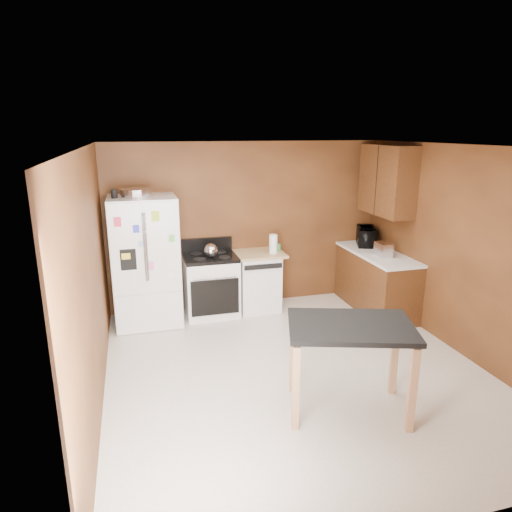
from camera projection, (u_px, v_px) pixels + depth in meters
name	position (u px, v px, depth m)	size (l,w,h in m)	color
floor	(296.00, 371.00, 5.21)	(4.50, 4.50, 0.00)	silver
ceiling	(302.00, 147.00, 4.54)	(4.50, 4.50, 0.00)	white
wall_back	(247.00, 225.00, 6.97)	(4.20, 4.20, 0.00)	brown
wall_front	(428.00, 370.00, 2.79)	(4.20, 4.20, 0.00)	brown
wall_left	(92.00, 283.00, 4.34)	(4.50, 4.50, 0.00)	brown
wall_right	(465.00, 253.00, 5.41)	(4.50, 4.50, 0.00)	brown
roasting_pan	(137.00, 193.00, 6.06)	(0.43, 0.43, 0.11)	silver
pen_cup	(114.00, 194.00, 5.91)	(0.08, 0.08, 0.12)	black
kettle	(211.00, 251.00, 6.49)	(0.20, 0.20, 0.20)	silver
paper_towel	(273.00, 244.00, 6.74)	(0.12, 0.12, 0.28)	white
green_canister	(277.00, 247.00, 6.88)	(0.10, 0.10, 0.11)	green
toaster	(383.00, 250.00, 6.54)	(0.17, 0.27, 0.20)	silver
microwave	(366.00, 237.00, 7.16)	(0.48, 0.33, 0.27)	black
refrigerator	(146.00, 261.00, 6.31)	(0.90, 0.80, 1.80)	white
gas_range	(211.00, 284.00, 6.71)	(0.76, 0.68, 1.10)	white
dishwasher	(258.00, 280.00, 6.92)	(0.78, 0.63, 0.89)	white
right_cabinets	(379.00, 251.00, 6.81)	(0.63, 1.58, 2.45)	#5B2D19
island	(350.00, 338.00, 4.30)	(1.34, 1.09, 0.91)	black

